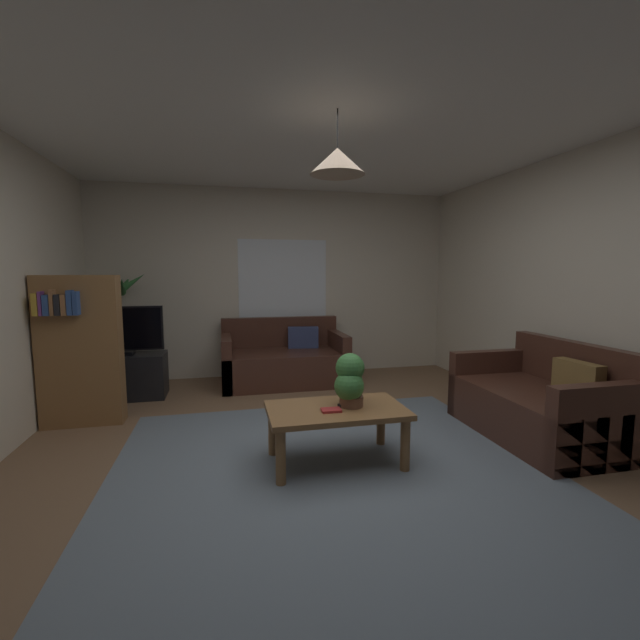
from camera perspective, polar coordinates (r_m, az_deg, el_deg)
floor at (r=3.31m, az=1.22°, el=-19.14°), size 4.83×5.74×0.02m
rug at (r=3.13m, az=2.17°, el=-20.45°), size 3.14×3.15×0.01m
wall_back at (r=5.84m, az=-5.71°, el=5.00°), size 4.95×0.06×2.54m
wall_right at (r=4.30m, az=34.82°, el=3.32°), size 0.06×5.74×2.54m
ceiling at (r=3.19m, az=1.35°, el=27.22°), size 4.83×5.74×0.02m
window_pane at (r=5.82m, az=-5.07°, el=5.31°), size 1.21×0.01×1.13m
couch_under_window at (r=5.44m, az=-4.94°, el=-5.72°), size 1.55×0.87×0.82m
couch_right_side at (r=4.16m, az=27.85°, el=-10.29°), size 0.87×1.41×0.82m
coffee_table at (r=3.20m, az=2.23°, el=-13.04°), size 1.02×0.60×0.43m
book_on_table_0 at (r=3.09m, az=1.55°, el=-12.19°), size 0.14×0.10×0.02m
remote_on_table_0 at (r=3.23m, az=3.75°, el=-11.33°), size 0.16×0.12×0.02m
potted_plant_on_table at (r=3.16m, az=4.13°, el=-8.14°), size 0.24×0.26×0.40m
tv_stand at (r=5.27m, az=-25.14°, el=-6.97°), size 0.90×0.44×0.50m
tv at (r=5.16m, az=-25.48°, el=-1.26°), size 0.89×0.16×0.55m
potted_palm_corner at (r=5.69m, az=-25.53°, el=-2.42°), size 0.71×0.75×1.45m
bookshelf_corner at (r=4.46m, az=-29.96°, el=-3.44°), size 0.70×0.31×1.40m
pendant_lamp at (r=3.11m, az=2.39°, el=20.83°), size 0.39×0.39×0.44m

